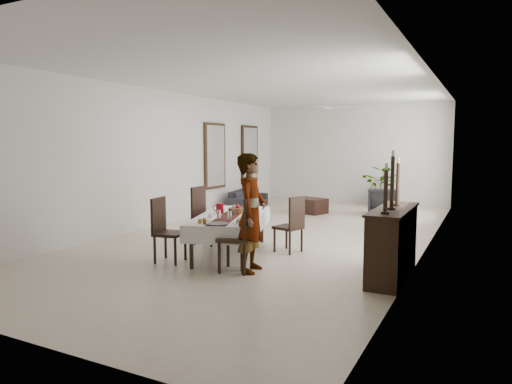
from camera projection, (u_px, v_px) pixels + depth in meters
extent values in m
cube|color=beige|center=(278.00, 234.00, 9.78)|extent=(6.00, 12.00, 0.00)
cube|color=silver|center=(279.00, 83.00, 9.45)|extent=(6.00, 12.00, 0.02)
cube|color=silver|center=(354.00, 154.00, 14.93)|extent=(6.00, 0.02, 3.20)
cube|color=silver|center=(17.00, 179.00, 4.30)|extent=(6.00, 0.02, 3.20)
cube|color=silver|center=(165.00, 158.00, 10.97)|extent=(0.02, 12.00, 3.20)
cube|color=silver|center=(429.00, 162.00, 8.26)|extent=(0.02, 12.00, 3.20)
cube|color=black|center=(231.00, 217.00, 7.98)|extent=(1.55, 2.37, 0.05)
cylinder|color=black|center=(191.00, 249.00, 7.06)|extent=(0.08, 0.08, 0.64)
cylinder|color=black|center=(242.00, 250.00, 6.93)|extent=(0.08, 0.08, 0.64)
cylinder|color=black|center=(222.00, 225.00, 9.10)|extent=(0.08, 0.08, 0.64)
cylinder|color=black|center=(262.00, 226.00, 8.98)|extent=(0.08, 0.08, 0.64)
cube|color=white|center=(231.00, 215.00, 7.98)|extent=(1.76, 2.58, 0.01)
cube|color=silver|center=(201.00, 222.00, 8.08)|extent=(0.74, 2.25, 0.27)
cube|color=white|center=(261.00, 223.00, 7.91)|extent=(0.74, 2.25, 0.27)
cube|color=white|center=(214.00, 236.00, 6.84)|extent=(1.03, 0.34, 0.27)
cube|color=silver|center=(243.00, 213.00, 9.15)|extent=(1.03, 0.34, 0.27)
cube|color=#541E18|center=(231.00, 215.00, 7.98)|extent=(1.01, 2.27, 0.00)
cylinder|color=maroon|center=(220.00, 208.00, 8.14)|extent=(0.17, 0.17, 0.18)
torus|color=maroon|center=(216.00, 208.00, 8.15)|extent=(0.11, 0.05, 0.11)
cylinder|color=white|center=(230.00, 216.00, 7.37)|extent=(0.06, 0.06, 0.16)
cylinder|color=white|center=(219.00, 215.00, 7.49)|extent=(0.06, 0.06, 0.16)
cylinder|color=white|center=(234.00, 210.00, 8.01)|extent=(0.06, 0.06, 0.16)
cylinder|color=white|center=(240.00, 219.00, 7.39)|extent=(0.08, 0.08, 0.05)
cylinder|color=silver|center=(240.00, 220.00, 7.40)|extent=(0.14, 0.14, 0.01)
cylinder|color=silver|center=(211.00, 216.00, 7.70)|extent=(0.08, 0.08, 0.05)
cylinder|color=white|center=(211.00, 217.00, 7.71)|extent=(0.14, 0.14, 0.01)
cylinder|color=white|center=(239.00, 223.00, 7.12)|extent=(0.22, 0.22, 0.01)
sphere|color=tan|center=(239.00, 221.00, 7.12)|extent=(0.08, 0.08, 0.08)
cylinder|color=silver|center=(205.00, 221.00, 7.35)|extent=(0.22, 0.22, 0.01)
cylinder|color=white|center=(221.00, 210.00, 8.52)|extent=(0.22, 0.22, 0.01)
cylinder|color=#414146|center=(218.00, 224.00, 7.03)|extent=(0.33, 0.33, 0.02)
cylinder|color=#8C4814|center=(205.00, 222.00, 7.04)|extent=(0.06, 0.06, 0.07)
cylinder|color=#8E6314|center=(200.00, 221.00, 7.10)|extent=(0.06, 0.06, 0.07)
cylinder|color=#944215|center=(204.00, 220.00, 7.19)|extent=(0.06, 0.06, 0.07)
cylinder|color=brown|center=(236.00, 210.00, 8.19)|extent=(0.27, 0.27, 0.09)
sphere|color=#AB1124|center=(238.00, 207.00, 8.20)|extent=(0.08, 0.08, 0.08)
sphere|color=olive|center=(234.00, 206.00, 8.22)|extent=(0.07, 0.07, 0.07)
cube|color=black|center=(236.00, 239.00, 6.91)|extent=(0.56, 0.56, 0.05)
cylinder|color=black|center=(244.00, 260.00, 6.70)|extent=(0.06, 0.06, 0.48)
cylinder|color=black|center=(252.00, 254.00, 7.07)|extent=(0.06, 0.06, 0.48)
cylinder|color=black|center=(219.00, 258.00, 6.81)|extent=(0.06, 0.06, 0.48)
cylinder|color=black|center=(228.00, 252.00, 7.18)|extent=(0.06, 0.06, 0.48)
cube|color=black|center=(250.00, 218.00, 6.82)|extent=(0.13, 0.48, 0.61)
cube|color=black|center=(288.00, 227.00, 8.16)|extent=(0.52, 0.52, 0.05)
cylinder|color=black|center=(290.00, 243.00, 7.95)|extent=(0.05, 0.05, 0.42)
cylinder|color=black|center=(302.00, 240.00, 8.20)|extent=(0.05, 0.05, 0.42)
cylinder|color=black|center=(274.00, 240.00, 8.18)|extent=(0.05, 0.05, 0.42)
cylinder|color=black|center=(286.00, 237.00, 8.43)|extent=(0.05, 0.05, 0.42)
cube|color=black|center=(297.00, 213.00, 8.01)|extent=(0.15, 0.42, 0.54)
cube|color=black|center=(170.00, 234.00, 7.47)|extent=(0.52, 0.52, 0.05)
cylinder|color=black|center=(166.00, 245.00, 7.72)|extent=(0.05, 0.05, 0.44)
cylinder|color=black|center=(155.00, 250.00, 7.37)|extent=(0.05, 0.05, 0.44)
cylinder|color=black|center=(185.00, 247.00, 7.61)|extent=(0.05, 0.05, 0.44)
cylinder|color=black|center=(175.00, 252.00, 7.26)|extent=(0.05, 0.05, 0.44)
cube|color=black|center=(158.00, 215.00, 7.49)|extent=(0.12, 0.45, 0.57)
cube|color=black|center=(208.00, 219.00, 8.82)|extent=(0.47, 0.47, 0.05)
cylinder|color=black|center=(205.00, 229.00, 9.10)|extent=(0.05, 0.05, 0.46)
cylinder|color=black|center=(194.00, 233.00, 8.76)|extent=(0.05, 0.05, 0.46)
cylinder|color=black|center=(222.00, 231.00, 8.93)|extent=(0.05, 0.05, 0.46)
cylinder|color=black|center=(211.00, 235.00, 8.59)|extent=(0.05, 0.05, 0.46)
cube|color=black|center=(198.00, 202.00, 8.88)|extent=(0.05, 0.47, 0.60)
imported|color=gray|center=(251.00, 213.00, 6.86)|extent=(0.54, 0.72, 1.80)
cube|color=black|center=(392.00, 244.00, 6.57)|extent=(0.44, 1.64, 0.98)
cube|color=black|center=(394.00, 209.00, 6.52)|extent=(0.48, 1.71, 0.03)
cylinder|color=black|center=(385.00, 213.00, 5.99)|extent=(0.11, 0.11, 0.03)
cylinder|color=black|center=(386.00, 191.00, 5.95)|extent=(0.05, 0.05, 0.55)
cylinder|color=white|center=(386.00, 167.00, 5.92)|extent=(0.04, 0.04, 0.09)
cylinder|color=black|center=(391.00, 209.00, 6.37)|extent=(0.11, 0.11, 0.03)
cylinder|color=black|center=(392.00, 182.00, 6.33)|extent=(0.05, 0.05, 0.71)
cylinder|color=white|center=(393.00, 153.00, 6.29)|extent=(0.04, 0.04, 0.09)
cylinder|color=black|center=(397.00, 205.00, 6.76)|extent=(0.11, 0.11, 0.03)
cylinder|color=black|center=(398.00, 184.00, 6.73)|extent=(0.05, 0.05, 0.60)
cylinder|color=beige|center=(398.00, 160.00, 6.69)|extent=(0.04, 0.04, 0.09)
imported|color=#2B272D|center=(248.00, 199.00, 13.71)|extent=(1.06, 2.00, 0.55)
imported|color=#27252A|center=(384.00, 201.00, 12.46)|extent=(0.94, 0.95, 0.75)
cube|color=black|center=(309.00, 205.00, 12.83)|extent=(1.10, 0.90, 0.42)
imported|color=#315120|center=(382.00, 186.00, 14.07)|extent=(1.40, 1.31, 1.26)
cube|color=black|center=(215.00, 156.00, 12.90)|extent=(0.06, 1.05, 1.85)
cube|color=silver|center=(216.00, 156.00, 12.89)|extent=(0.01, 0.90, 1.70)
cube|color=black|center=(250.00, 154.00, 14.76)|extent=(0.06, 1.05, 1.85)
cube|color=white|center=(250.00, 154.00, 14.75)|extent=(0.01, 0.90, 1.70)
cylinder|color=silver|center=(325.00, 100.00, 12.12)|extent=(0.04, 0.04, 0.20)
cylinder|color=silver|center=(325.00, 108.00, 12.14)|extent=(0.16, 0.16, 0.08)
cube|color=white|center=(329.00, 108.00, 12.45)|extent=(0.10, 0.55, 0.01)
cube|color=silver|center=(320.00, 107.00, 11.83)|extent=(0.10, 0.55, 0.01)
cube|color=white|center=(338.00, 107.00, 11.98)|extent=(0.55, 0.10, 0.01)
cube|color=silver|center=(312.00, 108.00, 12.30)|extent=(0.55, 0.10, 0.01)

